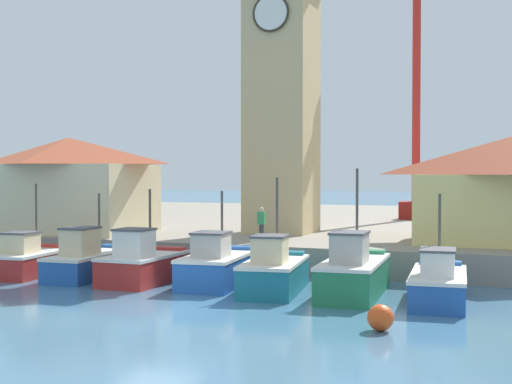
{
  "coord_description": "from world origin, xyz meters",
  "views": [
    {
      "loc": [
        11.21,
        -20.42,
        4.38
      ],
      "look_at": [
        -0.4,
        10.21,
        3.5
      ],
      "focal_mm": 50.0,
      "sensor_mm": 36.0,
      "label": 1
    }
  ],
  "objects_px": {
    "fishing_boat_left_outer": "(90,261)",
    "fishing_boat_far_left": "(29,260)",
    "fishing_boat_mid_left": "(217,266)",
    "fishing_boat_center": "(274,272)",
    "warehouse_left": "(69,184)",
    "clock_tower": "(282,82)",
    "port_crane_far": "(417,109)",
    "fishing_boat_right_inner": "(438,283)",
    "dock_worker_near_tower": "(262,224)",
    "fishing_boat_left_inner": "(143,264)",
    "fishing_boat_mid_right": "(353,273)",
    "mooring_buoy": "(380,318)"
  },
  "relations": [
    {
      "from": "port_crane_far",
      "to": "warehouse_left",
      "type": "bearing_deg",
      "value": -132.51
    },
    {
      "from": "fishing_boat_mid_left",
      "to": "clock_tower",
      "type": "relative_size",
      "value": 0.29
    },
    {
      "from": "fishing_boat_mid_left",
      "to": "port_crane_far",
      "type": "height_order",
      "value": "port_crane_far"
    },
    {
      "from": "fishing_boat_center",
      "to": "warehouse_left",
      "type": "relative_size",
      "value": 0.54
    },
    {
      "from": "fishing_boat_far_left",
      "to": "fishing_boat_left_outer",
      "type": "height_order",
      "value": "fishing_boat_far_left"
    },
    {
      "from": "fishing_boat_right_inner",
      "to": "dock_worker_near_tower",
      "type": "distance_m",
      "value": 10.01
    },
    {
      "from": "fishing_boat_mid_left",
      "to": "dock_worker_near_tower",
      "type": "relative_size",
      "value": 2.96
    },
    {
      "from": "fishing_boat_center",
      "to": "warehouse_left",
      "type": "xyz_separation_m",
      "value": [
        -14.2,
        7.45,
        3.06
      ]
    },
    {
      "from": "fishing_boat_far_left",
      "to": "mooring_buoy",
      "type": "relative_size",
      "value": 5.85
    },
    {
      "from": "warehouse_left",
      "to": "fishing_boat_left_inner",
      "type": "bearing_deg",
      "value": -39.91
    },
    {
      "from": "fishing_boat_left_inner",
      "to": "dock_worker_near_tower",
      "type": "distance_m",
      "value": 6.15
    },
    {
      "from": "fishing_boat_left_inner",
      "to": "fishing_boat_mid_right",
      "type": "xyz_separation_m",
      "value": [
        8.49,
        0.03,
        0.06
      ]
    },
    {
      "from": "fishing_boat_left_outer",
      "to": "fishing_boat_right_inner",
      "type": "xyz_separation_m",
      "value": [
        14.28,
        -0.77,
        -0.05
      ]
    },
    {
      "from": "port_crane_far",
      "to": "fishing_boat_far_left",
      "type": "bearing_deg",
      "value": -117.92
    },
    {
      "from": "fishing_boat_mid_right",
      "to": "dock_worker_near_tower",
      "type": "height_order",
      "value": "fishing_boat_mid_right"
    },
    {
      "from": "warehouse_left",
      "to": "port_crane_far",
      "type": "height_order",
      "value": "port_crane_far"
    },
    {
      "from": "fishing_boat_mid_left",
      "to": "fishing_boat_left_outer",
      "type": "bearing_deg",
      "value": 179.52
    },
    {
      "from": "fishing_boat_center",
      "to": "port_crane_far",
      "type": "bearing_deg",
      "value": 86.26
    },
    {
      "from": "dock_worker_near_tower",
      "to": "fishing_boat_left_inner",
      "type": "bearing_deg",
      "value": -121.34
    },
    {
      "from": "fishing_boat_left_inner",
      "to": "fishing_boat_mid_right",
      "type": "distance_m",
      "value": 8.49
    },
    {
      "from": "fishing_boat_right_inner",
      "to": "dock_worker_near_tower",
      "type": "xyz_separation_m",
      "value": [
        -8.34,
        5.35,
        1.42
      ]
    },
    {
      "from": "fishing_boat_center",
      "to": "fishing_boat_mid_left",
      "type": "bearing_deg",
      "value": 163.98
    },
    {
      "from": "fishing_boat_far_left",
      "to": "warehouse_left",
      "type": "height_order",
      "value": "warehouse_left"
    },
    {
      "from": "fishing_boat_left_inner",
      "to": "fishing_boat_center",
      "type": "height_order",
      "value": "fishing_boat_center"
    },
    {
      "from": "fishing_boat_left_outer",
      "to": "fishing_boat_left_inner",
      "type": "bearing_deg",
      "value": -10.98
    },
    {
      "from": "fishing_boat_mid_right",
      "to": "warehouse_left",
      "type": "relative_size",
      "value": 0.61
    },
    {
      "from": "fishing_boat_right_inner",
      "to": "warehouse_left",
      "type": "height_order",
      "value": "warehouse_left"
    },
    {
      "from": "mooring_buoy",
      "to": "fishing_boat_center",
      "type": "bearing_deg",
      "value": 134.54
    },
    {
      "from": "fishing_boat_far_left",
      "to": "dock_worker_near_tower",
      "type": "height_order",
      "value": "fishing_boat_far_left"
    },
    {
      "from": "fishing_boat_left_inner",
      "to": "fishing_boat_center",
      "type": "bearing_deg",
      "value": -2.54
    },
    {
      "from": "fishing_boat_mid_right",
      "to": "dock_worker_near_tower",
      "type": "xyz_separation_m",
      "value": [
        -5.37,
        5.1,
        1.26
      ]
    },
    {
      "from": "clock_tower",
      "to": "mooring_buoy",
      "type": "distance_m",
      "value": 20.03
    },
    {
      "from": "fishing_boat_mid_left",
      "to": "port_crane_far",
      "type": "distance_m",
      "value": 25.59
    },
    {
      "from": "clock_tower",
      "to": "fishing_boat_left_outer",
      "type": "bearing_deg",
      "value": -115.95
    },
    {
      "from": "fishing_boat_right_inner",
      "to": "mooring_buoy",
      "type": "distance_m",
      "value": 5.08
    },
    {
      "from": "warehouse_left",
      "to": "port_crane_far",
      "type": "relative_size",
      "value": 0.45
    },
    {
      "from": "fishing_boat_far_left",
      "to": "fishing_boat_left_inner",
      "type": "height_order",
      "value": "fishing_boat_far_left"
    },
    {
      "from": "fishing_boat_right_inner",
      "to": "mooring_buoy",
      "type": "height_order",
      "value": "fishing_boat_right_inner"
    },
    {
      "from": "fishing_boat_right_inner",
      "to": "dock_worker_near_tower",
      "type": "relative_size",
      "value": 3.11
    },
    {
      "from": "warehouse_left",
      "to": "mooring_buoy",
      "type": "bearing_deg",
      "value": -33.03
    },
    {
      "from": "fishing_boat_mid_left",
      "to": "fishing_boat_center",
      "type": "relative_size",
      "value": 1.02
    },
    {
      "from": "fishing_boat_left_outer",
      "to": "dock_worker_near_tower",
      "type": "height_order",
      "value": "fishing_boat_left_outer"
    },
    {
      "from": "fishing_boat_center",
      "to": "fishing_boat_mid_right",
      "type": "distance_m",
      "value": 2.91
    },
    {
      "from": "fishing_boat_left_inner",
      "to": "fishing_boat_right_inner",
      "type": "bearing_deg",
      "value": -1.11
    },
    {
      "from": "port_crane_far",
      "to": "dock_worker_near_tower",
      "type": "distance_m",
      "value": 20.84
    },
    {
      "from": "warehouse_left",
      "to": "dock_worker_near_tower",
      "type": "relative_size",
      "value": 5.36
    },
    {
      "from": "fishing_boat_left_inner",
      "to": "mooring_buoy",
      "type": "xyz_separation_m",
      "value": [
        10.46,
        -5.19,
        -0.38
      ]
    },
    {
      "from": "fishing_boat_left_outer",
      "to": "fishing_boat_far_left",
      "type": "bearing_deg",
      "value": -172.84
    },
    {
      "from": "fishing_boat_far_left",
      "to": "clock_tower",
      "type": "height_order",
      "value": "clock_tower"
    },
    {
      "from": "fishing_boat_mid_right",
      "to": "port_crane_far",
      "type": "bearing_deg",
      "value": 93.01
    }
  ]
}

